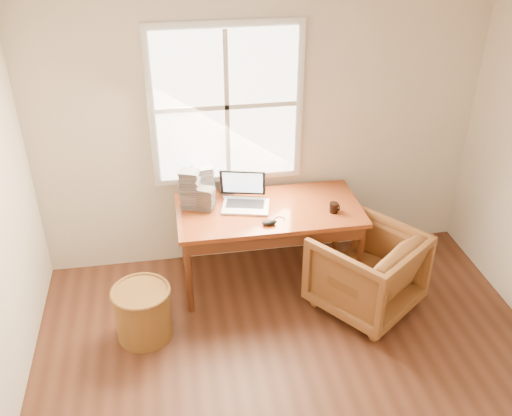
# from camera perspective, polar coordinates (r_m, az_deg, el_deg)

# --- Properties ---
(room_shell) EXTENTS (4.04, 4.54, 2.64)m
(room_shell) POSITION_cam_1_polar(r_m,az_deg,el_deg) (3.29, 6.40, -5.99)
(room_shell) COLOR #542C1C
(room_shell) RESTS_ON ground
(desk) EXTENTS (1.60, 0.80, 0.04)m
(desk) POSITION_cam_1_polar(r_m,az_deg,el_deg) (4.95, 1.31, -0.22)
(desk) COLOR brown
(desk) RESTS_ON room_shell
(armchair) EXTENTS (1.10, 1.11, 0.73)m
(armchair) POSITION_cam_1_polar(r_m,az_deg,el_deg) (4.92, 10.96, -6.17)
(armchair) COLOR brown
(armchair) RESTS_ON room_shell
(wicker_stool) EXTENTS (0.49, 0.49, 0.44)m
(wicker_stool) POSITION_cam_1_polar(r_m,az_deg,el_deg) (4.72, -11.23, -10.27)
(wicker_stool) COLOR brown
(wicker_stool) RESTS_ON room_shell
(laptop) EXTENTS (0.55, 0.56, 0.34)m
(laptop) POSITION_cam_1_polar(r_m,az_deg,el_deg) (4.86, -1.05, 1.74)
(laptop) COLOR silver
(laptop) RESTS_ON desk
(mouse) EXTENTS (0.12, 0.07, 0.04)m
(mouse) POSITION_cam_1_polar(r_m,az_deg,el_deg) (4.70, 1.31, -1.46)
(mouse) COLOR black
(mouse) RESTS_ON desk
(coffee_mug) EXTENTS (0.10, 0.10, 0.09)m
(coffee_mug) POSITION_cam_1_polar(r_m,az_deg,el_deg) (4.91, 7.77, 0.04)
(coffee_mug) COLOR black
(coffee_mug) RESTS_ON desk
(cd_stack_a) EXTENTS (0.18, 0.17, 0.31)m
(cd_stack_a) POSITION_cam_1_polar(r_m,az_deg,el_deg) (5.04, -5.27, 2.59)
(cd_stack_a) COLOR silver
(cd_stack_a) RESTS_ON desk
(cd_stack_b) EXTENTS (0.17, 0.16, 0.20)m
(cd_stack_b) POSITION_cam_1_polar(r_m,az_deg,el_deg) (4.89, -5.03, 0.94)
(cd_stack_b) COLOR #252429
(cd_stack_b) RESTS_ON desk
(cd_stack_c) EXTENTS (0.19, 0.18, 0.35)m
(cd_stack_c) POSITION_cam_1_polar(r_m,az_deg,el_deg) (4.91, -6.62, 1.91)
(cd_stack_c) COLOR gray
(cd_stack_c) RESTS_ON desk
(cd_stack_d) EXTENTS (0.16, 0.14, 0.18)m
(cd_stack_d) POSITION_cam_1_polar(r_m,az_deg,el_deg) (5.16, -2.79, 2.57)
(cd_stack_d) COLOR #B0B4BB
(cd_stack_d) RESTS_ON desk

